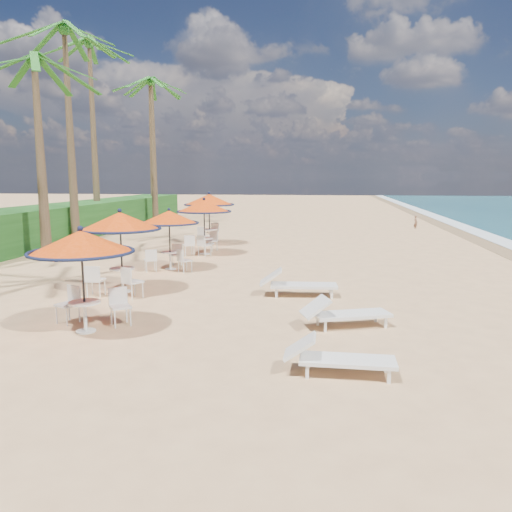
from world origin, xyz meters
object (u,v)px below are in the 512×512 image
at_px(station_2, 169,225).
at_px(station_4, 209,204).
at_px(station_3, 204,213).
at_px(station_0, 83,251).
at_px(station_1, 119,229).
at_px(lounger_mid, 343,313).
at_px(lounger_far, 296,283).
at_px(lounger_near, 336,357).

height_order(station_2, station_4, station_4).
bearing_deg(station_3, station_4, 99.42).
xyz_separation_m(station_0, station_2, (-0.44, 7.18, -0.13)).
bearing_deg(station_3, station_1, -94.74).
height_order(station_1, lounger_mid, station_1).
relative_size(station_0, station_2, 1.04).
xyz_separation_m(station_4, lounger_far, (4.88, -10.20, -1.59)).
bearing_deg(lounger_far, station_0, -142.69).
xyz_separation_m(station_3, station_4, (-0.53, 3.21, 0.18)).
bearing_deg(station_4, station_3, -80.58).
bearing_deg(station_0, lounger_far, 41.93).
height_order(station_1, station_4, station_4).
height_order(station_4, lounger_near, station_4).
relative_size(station_1, lounger_mid, 1.16).
relative_size(station_1, lounger_near, 1.29).
xyz_separation_m(station_3, lounger_near, (5.36, -12.48, -1.45)).
xyz_separation_m(station_0, lounger_mid, (5.45, 1.04, -1.41)).
distance_m(station_0, lounger_near, 5.70).
bearing_deg(lounger_mid, lounger_near, -114.05).
xyz_separation_m(station_4, lounger_mid, (6.09, -12.97, -1.62)).
bearing_deg(station_0, station_3, 90.57).
bearing_deg(lounger_mid, lounger_far, 93.62).
bearing_deg(station_1, station_3, 85.26).
distance_m(station_3, lounger_near, 13.66).
height_order(lounger_near, lounger_far, lounger_far).
bearing_deg(station_2, station_0, -86.47).
bearing_deg(lounger_mid, station_2, 113.85).
distance_m(station_0, station_3, 10.80).
relative_size(lounger_near, lounger_mid, 0.90).
relative_size(station_3, station_4, 0.94).
bearing_deg(station_0, station_2, 93.53).
bearing_deg(station_1, station_2, 85.81).
distance_m(station_3, lounger_far, 8.35).
bearing_deg(lounger_near, lounger_mid, 86.37).
relative_size(station_0, lounger_near, 1.23).
distance_m(station_4, lounger_far, 11.42).
relative_size(station_1, lounger_far, 1.10).
height_order(station_0, lounger_mid, station_0).
bearing_deg(station_2, station_1, -94.19).
height_order(station_3, lounger_near, station_3).
xyz_separation_m(station_1, lounger_mid, (6.16, -2.50, -1.50)).
distance_m(station_1, station_4, 10.48).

